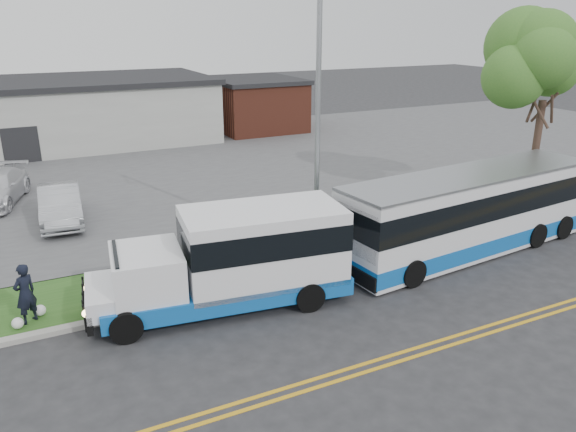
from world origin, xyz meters
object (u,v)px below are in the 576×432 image
tree_east (548,68)px  shuttle_bus (239,255)px  parked_car_a (60,205)px  streetlight_near (319,110)px  pedestrian (25,294)px  transit_bus (469,212)px

tree_east → shuttle_bus: 15.78m
tree_east → parked_car_a: bearing=159.2°
streetlight_near → pedestrian: size_ratio=5.41×
transit_bus → parked_car_a: size_ratio=2.37×
tree_east → shuttle_bus: bearing=-170.5°
streetlight_near → transit_bus: (5.12, -2.13, -3.73)m
tree_east → transit_bus: 7.90m
shuttle_bus → tree_east: bearing=16.6°
tree_east → pedestrian: tree_east is taller
transit_bus → parked_car_a: (-13.10, 9.60, -0.65)m
tree_east → parked_car_a: (-18.98, 7.20, -5.35)m
tree_east → streetlight_near: 11.05m
tree_east → parked_car_a: tree_east is taller
streetlight_near → parked_car_a: 11.78m
transit_bus → pedestrian: transit_bus is taller
streetlight_near → pedestrian: (-9.64, -0.83, -4.26)m
transit_bus → pedestrian: 14.83m
streetlight_near → transit_bus: 6.68m
tree_east → streetlight_near: (-11.00, -0.27, -0.97)m
transit_bus → tree_east: bearing=16.5°
parked_car_a → pedestrian: bearing=-97.5°
tree_east → pedestrian: (-20.64, -1.10, -5.23)m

